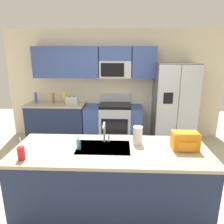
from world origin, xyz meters
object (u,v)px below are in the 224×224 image
(refrigerator, at_px, (174,104))
(bottle_yellow, at_px, (64,97))
(toaster, at_px, (72,100))
(paper_towel_roll, at_px, (138,135))
(soap_dispenser, at_px, (79,144))
(pepper_mill, at_px, (54,98))
(backpack, at_px, (185,141))
(range_oven, at_px, (113,123))
(drink_cup_red, at_px, (21,153))
(sink_faucet, at_px, (105,131))
(bottle_blue, at_px, (36,98))

(refrigerator, bearing_deg, bottle_yellow, 177.30)
(toaster, bearing_deg, paper_towel_roll, -57.52)
(soap_dispenser, bearing_deg, paper_towel_roll, 14.24)
(pepper_mill, distance_m, paper_towel_roll, 2.85)
(soap_dispenser, distance_m, backpack, 1.33)
(range_oven, height_order, toaster, range_oven)
(range_oven, relative_size, pepper_mill, 5.24)
(backpack, bearing_deg, toaster, 130.40)
(backpack, bearing_deg, drink_cup_red, -169.76)
(sink_faucet, bearing_deg, soap_dispenser, -146.31)
(refrigerator, xyz_separation_m, soap_dispenser, (-1.74, -2.32, 0.04))
(refrigerator, distance_m, toaster, 2.36)
(bottle_blue, distance_m, backpack, 3.70)
(refrigerator, bearing_deg, toaster, 179.53)
(bottle_blue, distance_m, soap_dispenser, 2.86)
(toaster, xyz_separation_m, backpack, (1.95, -2.29, 0.03))
(range_oven, distance_m, pepper_mill, 1.53)
(bottle_yellow, bearing_deg, drink_cup_red, -85.20)
(bottle_blue, xyz_separation_m, sink_faucet, (1.81, -2.22, 0.04))
(refrigerator, height_order, soap_dispenser, refrigerator)
(pepper_mill, height_order, soap_dispenser, pepper_mill)
(range_oven, bearing_deg, drink_cup_red, -109.33)
(sink_faucet, distance_m, soap_dispenser, 0.39)
(range_oven, distance_m, refrigerator, 1.47)
(range_oven, xyz_separation_m, backpack, (0.98, -2.34, 0.57))
(bottle_blue, bearing_deg, range_oven, -1.12)
(range_oven, distance_m, bottle_blue, 1.94)
(bottle_yellow, bearing_deg, range_oven, -2.37)
(toaster, height_order, drink_cup_red, drink_cup_red)
(bottle_blue, relative_size, drink_cup_red, 0.93)
(bottle_yellow, relative_size, drink_cup_red, 1.02)
(toaster, relative_size, soap_dispenser, 1.65)
(bottle_yellow, bearing_deg, soap_dispenser, -71.34)
(toaster, height_order, pepper_mill, pepper_mill)
(drink_cup_red, bearing_deg, bottle_yellow, 94.80)
(toaster, bearing_deg, bottle_blue, 174.26)
(bottle_yellow, bearing_deg, bottle_blue, -178.94)
(drink_cup_red, bearing_deg, refrigerator, 48.32)
(refrigerator, xyz_separation_m, backpack, (-0.41, -2.27, 0.09))
(bottle_yellow, bearing_deg, backpack, -47.98)
(range_oven, height_order, bottle_blue, bottle_blue)
(sink_faucet, relative_size, backpack, 0.88)
(soap_dispenser, xyz_separation_m, backpack, (1.33, 0.05, 0.05))
(toaster, distance_m, drink_cup_red, 2.64)
(bottle_yellow, xyz_separation_m, soap_dispenser, (0.82, -2.44, -0.07))
(sink_faucet, height_order, drink_cup_red, sink_faucet)
(sink_faucet, bearing_deg, bottle_blue, 129.22)
(refrigerator, height_order, pepper_mill, refrigerator)
(bottle_yellow, distance_m, drink_cup_red, 2.75)
(toaster, bearing_deg, pepper_mill, 173.59)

